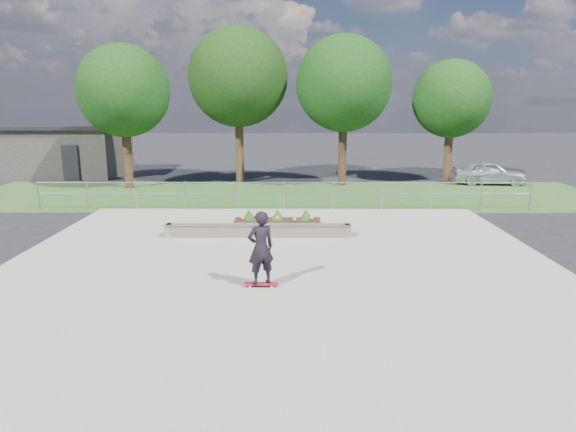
# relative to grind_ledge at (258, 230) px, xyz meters

# --- Properties ---
(ground) EXTENTS (120.00, 120.00, 0.00)m
(ground) POSITION_rel_grind_ledge_xyz_m (0.78, -3.11, -0.26)
(ground) COLOR black
(ground) RESTS_ON ground
(grass_verge) EXTENTS (30.00, 8.00, 0.02)m
(grass_verge) POSITION_rel_grind_ledge_xyz_m (0.78, 7.89, -0.25)
(grass_verge) COLOR #2C4C1E
(grass_verge) RESTS_ON ground
(concrete_slab) EXTENTS (15.00, 15.00, 0.06)m
(concrete_slab) POSITION_rel_grind_ledge_xyz_m (0.78, -3.11, -0.23)
(concrete_slab) COLOR gray
(concrete_slab) RESTS_ON ground
(fence) EXTENTS (20.06, 0.06, 1.20)m
(fence) POSITION_rel_grind_ledge_xyz_m (0.78, 4.39, 0.51)
(fence) COLOR gray
(fence) RESTS_ON ground
(building) EXTENTS (8.40, 5.40, 3.00)m
(building) POSITION_rel_grind_ledge_xyz_m (-13.22, 14.89, 1.25)
(building) COLOR #312E2B
(building) RESTS_ON ground
(tree_far_left) EXTENTS (4.55, 4.55, 7.15)m
(tree_far_left) POSITION_rel_grind_ledge_xyz_m (-7.22, 9.89, 4.59)
(tree_far_left) COLOR #321F14
(tree_far_left) RESTS_ON ground
(tree_mid_left) EXTENTS (5.25, 5.25, 8.25)m
(tree_mid_left) POSITION_rel_grind_ledge_xyz_m (-1.72, 11.89, 5.34)
(tree_mid_left) COLOR #342115
(tree_mid_left) RESTS_ON ground
(tree_mid_right) EXTENTS (4.90, 4.90, 7.70)m
(tree_mid_right) POSITION_rel_grind_ledge_xyz_m (3.78, 10.89, 4.97)
(tree_mid_right) COLOR black
(tree_mid_right) RESTS_ON ground
(tree_far_right) EXTENTS (4.20, 4.20, 6.60)m
(tree_far_right) POSITION_rel_grind_ledge_xyz_m (9.78, 12.39, 4.21)
(tree_far_right) COLOR #352115
(tree_far_right) RESTS_ON ground
(grind_ledge) EXTENTS (6.00, 0.44, 0.43)m
(grind_ledge) POSITION_rel_grind_ledge_xyz_m (0.00, 0.00, 0.00)
(grind_ledge) COLOR brown
(grind_ledge) RESTS_ON concrete_slab
(planter_bed) EXTENTS (3.00, 1.20, 0.61)m
(planter_bed) POSITION_rel_grind_ledge_xyz_m (0.60, 1.22, -0.02)
(planter_bed) COLOR black
(planter_bed) RESTS_ON concrete_slab
(skateboarder) EXTENTS (0.80, 0.64, 1.83)m
(skateboarder) POSITION_rel_grind_ledge_xyz_m (0.36, -4.65, 0.75)
(skateboarder) COLOR silver
(skateboarder) RESTS_ON concrete_slab
(parked_car) EXTENTS (3.88, 1.86, 1.28)m
(parked_car) POSITION_rel_grind_ledge_xyz_m (11.65, 11.17, 0.38)
(parked_car) COLOR #ACB0B5
(parked_car) RESTS_ON ground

